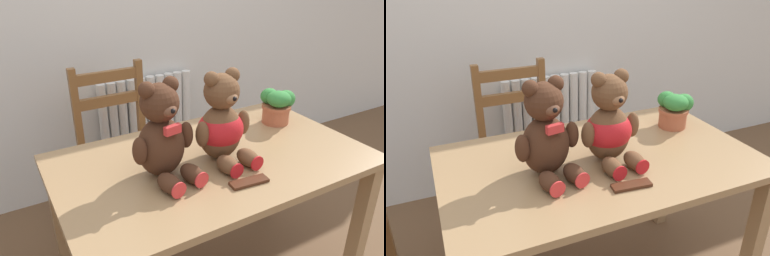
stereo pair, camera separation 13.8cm
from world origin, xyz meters
The scene contains 7 objects.
radiator centered at (0.17, 1.45, 0.34)m, with size 0.67×0.10×0.75m.
dining_table centered at (0.00, 0.37, 0.62)m, with size 1.25×0.75×0.73m.
wooden_chair_behind centered at (-0.15, 1.10, 0.46)m, with size 0.41×0.40×0.93m.
teddy_bear_left centered at (-0.23, 0.35, 0.88)m, with size 0.26×0.27×0.36m.
teddy_bear_right centered at (0.02, 0.36, 0.87)m, with size 0.25×0.26×0.36m.
potted_plant centered at (0.45, 0.51, 0.82)m, with size 0.16×0.16×0.17m.
chocolate_bar centered at (0.01, 0.15, 0.73)m, with size 0.14×0.05×0.01m, color #472314.
Camera 1 is at (-0.72, -0.72, 1.46)m, focal length 35.00 mm.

